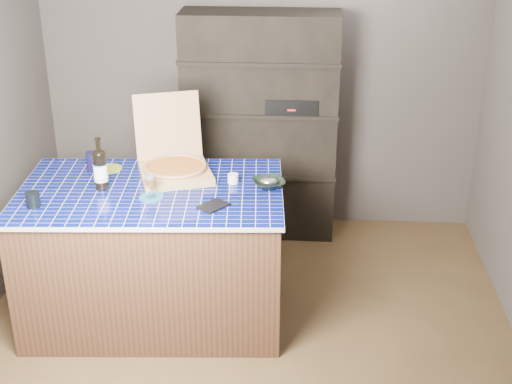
# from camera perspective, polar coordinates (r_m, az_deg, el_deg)

# --- Properties ---
(room) EXTENTS (3.50, 3.50, 3.50)m
(room) POSITION_cam_1_polar(r_m,az_deg,el_deg) (4.10, -1.03, 2.90)
(room) COLOR brown
(room) RESTS_ON ground
(shelving_unit) EXTENTS (1.20, 0.41, 1.80)m
(shelving_unit) POSITION_cam_1_polar(r_m,az_deg,el_deg) (5.65, 0.36, 5.25)
(shelving_unit) COLOR black
(shelving_unit) RESTS_ON floor
(kitchen_island) EXTENTS (1.73, 1.16, 0.91)m
(kitchen_island) POSITION_cam_1_polar(r_m,az_deg,el_deg) (4.74, -8.11, -4.83)
(kitchen_island) COLOR #422D1A
(kitchen_island) RESTS_ON floor
(pizza_box) EXTENTS (0.59, 0.65, 0.48)m
(pizza_box) POSITION_cam_1_polar(r_m,az_deg,el_deg) (4.71, -6.54, 2.12)
(pizza_box) COLOR tan
(pizza_box) RESTS_ON kitchen_island
(mead_bottle) EXTENTS (0.09, 0.09, 0.34)m
(mead_bottle) POSITION_cam_1_polar(r_m,az_deg,el_deg) (4.56, -12.34, 1.82)
(mead_bottle) COLOR black
(mead_bottle) RESTS_ON kitchen_island
(teal_trivet) EXTENTS (0.15, 0.15, 0.01)m
(teal_trivet) POSITION_cam_1_polar(r_m,az_deg,el_deg) (4.42, -8.36, -0.43)
(teal_trivet) COLOR #186981
(teal_trivet) RESTS_ON kitchen_island
(wine_glass) EXTENTS (0.07, 0.07, 0.16)m
(wine_glass) POSITION_cam_1_polar(r_m,az_deg,el_deg) (4.37, -8.45, 0.91)
(wine_glass) COLOR white
(wine_glass) RESTS_ON teal_trivet
(tumbler) EXTENTS (0.08, 0.08, 0.09)m
(tumbler) POSITION_cam_1_polar(r_m,az_deg,el_deg) (4.44, -17.42, -0.58)
(tumbler) COLOR black
(tumbler) RESTS_ON kitchen_island
(dvd_case) EXTENTS (0.20, 0.21, 0.01)m
(dvd_case) POSITION_cam_1_polar(r_m,az_deg,el_deg) (4.26, -3.43, -1.12)
(dvd_case) COLOR black
(dvd_case) RESTS_ON kitchen_island
(bowl) EXTENTS (0.26, 0.26, 0.05)m
(bowl) POSITION_cam_1_polar(r_m,az_deg,el_deg) (4.52, 1.03, 0.70)
(bowl) COLOR black
(bowl) RESTS_ON kitchen_island
(foil_contents) EXTENTS (0.11, 0.09, 0.05)m
(foil_contents) POSITION_cam_1_polar(r_m,az_deg,el_deg) (4.51, 1.03, 0.88)
(foil_contents) COLOR #A7A6B1
(foil_contents) RESTS_ON bowl
(white_jar) EXTENTS (0.07, 0.07, 0.06)m
(white_jar) POSITION_cam_1_polar(r_m,az_deg,el_deg) (4.58, -1.85, 1.09)
(white_jar) COLOR white
(white_jar) RESTS_ON kitchen_island
(navy_cup) EXTENTS (0.08, 0.08, 0.13)m
(navy_cup) POSITION_cam_1_polar(r_m,az_deg,el_deg) (4.87, -12.94, 2.40)
(navy_cup) COLOR black
(navy_cup) RESTS_ON kitchen_island
(green_trivet) EXTENTS (0.18, 0.18, 0.01)m
(green_trivet) POSITION_cam_1_polar(r_m,az_deg,el_deg) (4.90, -11.73, 1.84)
(green_trivet) COLOR #98B226
(green_trivet) RESTS_ON kitchen_island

